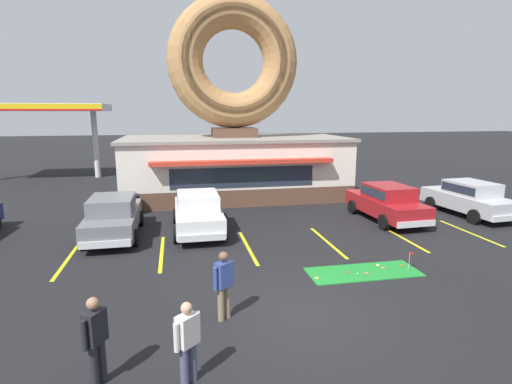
% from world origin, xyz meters
% --- Properties ---
extents(ground_plane, '(160.00, 160.00, 0.00)m').
position_xyz_m(ground_plane, '(0.00, 0.00, 0.00)').
color(ground_plane, black).
extents(donut_shop_building, '(12.30, 6.75, 10.96)m').
position_xyz_m(donut_shop_building, '(0.40, 13.94, 3.74)').
color(donut_shop_building, brown).
rests_on(donut_shop_building, ground).
extents(putting_mat, '(3.37, 1.27, 0.03)m').
position_xyz_m(putting_mat, '(2.56, 2.07, 0.01)').
color(putting_mat, '#1E842D').
rests_on(putting_mat, ground).
extents(mini_donut_near_left, '(0.13, 0.13, 0.04)m').
position_xyz_m(mini_donut_near_left, '(3.27, 2.18, 0.05)').
color(mini_donut_near_left, '#A5724C').
rests_on(mini_donut_near_left, putting_mat).
extents(mini_donut_near_right, '(0.13, 0.13, 0.04)m').
position_xyz_m(mini_donut_near_right, '(3.94, 2.23, 0.05)').
color(mini_donut_near_right, brown).
rests_on(mini_donut_near_right, putting_mat).
extents(mini_donut_mid_left, '(0.13, 0.13, 0.04)m').
position_xyz_m(mini_donut_mid_left, '(2.05, 2.08, 0.05)').
color(mini_donut_mid_left, brown).
rests_on(mini_donut_mid_left, putting_mat).
extents(mini_donut_mid_centre, '(0.13, 0.13, 0.04)m').
position_xyz_m(mini_donut_mid_centre, '(3.21, 2.42, 0.05)').
color(mini_donut_mid_centre, '#E5C666').
rests_on(mini_donut_mid_centre, putting_mat).
extents(mini_donut_mid_right, '(0.13, 0.13, 0.04)m').
position_xyz_m(mini_donut_mid_right, '(1.00, 1.86, 0.05)').
color(mini_donut_mid_right, '#E5C666').
rests_on(mini_donut_mid_right, putting_mat).
extents(mini_donut_far_left, '(0.13, 0.13, 0.04)m').
position_xyz_m(mini_donut_far_left, '(2.58, 1.91, 0.05)').
color(mini_donut_far_left, '#A5724C').
rests_on(mini_donut_far_left, putting_mat).
extents(golf_ball, '(0.04, 0.04, 0.04)m').
position_xyz_m(golf_ball, '(2.30, 1.93, 0.05)').
color(golf_ball, white).
rests_on(golf_ball, putting_mat).
extents(putting_flag_pin, '(0.13, 0.01, 0.55)m').
position_xyz_m(putting_flag_pin, '(4.03, 1.97, 0.44)').
color(putting_flag_pin, silver).
rests_on(putting_flag_pin, putting_mat).
extents(car_silver, '(2.24, 4.68, 1.60)m').
position_xyz_m(car_silver, '(10.42, 7.44, 0.87)').
color(car_silver, '#B2B5BA').
rests_on(car_silver, ground).
extents(car_white, '(2.00, 4.57, 1.60)m').
position_xyz_m(car_white, '(-2.06, 7.29, 0.87)').
color(car_white, silver).
rests_on(car_white, ground).
extents(car_grey, '(2.01, 4.57, 1.60)m').
position_xyz_m(car_grey, '(-5.28, 7.21, 0.87)').
color(car_grey, slate).
rests_on(car_grey, ground).
extents(car_red, '(2.11, 4.62, 1.60)m').
position_xyz_m(car_red, '(6.23, 7.39, 0.87)').
color(car_red, maroon).
rests_on(car_red, ground).
extents(pedestrian_blue_sweater_man, '(0.47, 0.43, 1.55)m').
position_xyz_m(pedestrian_blue_sweater_man, '(-2.75, -1.94, 0.85)').
color(pedestrian_blue_sweater_man, '#474C66').
rests_on(pedestrian_blue_sweater_man, ground).
extents(pedestrian_hooded_kid, '(0.50, 0.42, 1.64)m').
position_xyz_m(pedestrian_hooded_kid, '(-1.87, 0.17, 0.91)').
color(pedestrian_hooded_kid, '#7F7056').
rests_on(pedestrian_hooded_kid, ground).
extents(pedestrian_leather_jacket_man, '(0.41, 0.52, 1.64)m').
position_xyz_m(pedestrian_leather_jacket_man, '(-4.31, -1.64, 0.91)').
color(pedestrian_leather_jacket_man, '#232328').
rests_on(pedestrian_leather_jacket_man, ground).
extents(trash_bin, '(0.57, 0.57, 0.97)m').
position_xyz_m(trash_bin, '(-4.85, 10.58, 0.50)').
color(trash_bin, '#232833').
rests_on(trash_bin, ground).
extents(gas_station_canopy, '(9.00, 4.46, 5.30)m').
position_xyz_m(gas_station_canopy, '(-12.05, 22.52, 4.86)').
color(gas_station_canopy, silver).
rests_on(gas_station_canopy, ground).
extents(parking_stripe_far_left, '(0.12, 3.60, 0.01)m').
position_xyz_m(parking_stripe_far_left, '(-6.44, 5.00, 0.00)').
color(parking_stripe_far_left, yellow).
rests_on(parking_stripe_far_left, ground).
extents(parking_stripe_left, '(0.12, 3.60, 0.01)m').
position_xyz_m(parking_stripe_left, '(-3.44, 5.00, 0.00)').
color(parking_stripe_left, yellow).
rests_on(parking_stripe_left, ground).
extents(parking_stripe_mid_left, '(0.12, 3.60, 0.01)m').
position_xyz_m(parking_stripe_mid_left, '(-0.44, 5.00, 0.00)').
color(parking_stripe_mid_left, yellow).
rests_on(parking_stripe_mid_left, ground).
extents(parking_stripe_centre, '(0.12, 3.60, 0.01)m').
position_xyz_m(parking_stripe_centre, '(2.56, 5.00, 0.00)').
color(parking_stripe_centre, yellow).
rests_on(parking_stripe_centre, ground).
extents(parking_stripe_mid_right, '(0.12, 3.60, 0.01)m').
position_xyz_m(parking_stripe_mid_right, '(5.56, 5.00, 0.00)').
color(parking_stripe_mid_right, yellow).
rests_on(parking_stripe_mid_right, ground).
extents(parking_stripe_right, '(0.12, 3.60, 0.01)m').
position_xyz_m(parking_stripe_right, '(8.56, 5.00, 0.00)').
color(parking_stripe_right, yellow).
rests_on(parking_stripe_right, ground).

